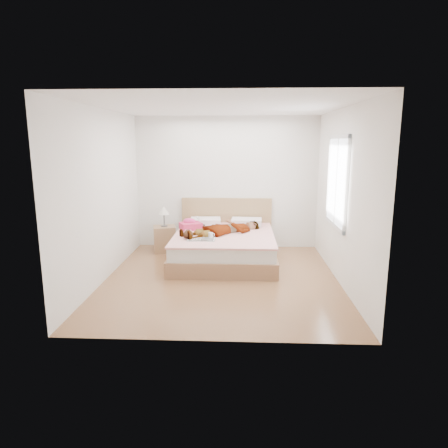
# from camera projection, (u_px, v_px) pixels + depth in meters

# --- Properties ---
(ground) EXTENTS (4.00, 4.00, 0.00)m
(ground) POSITION_uv_depth(u_px,v_px,m) (221.00, 279.00, 6.25)
(ground) COLOR #53311A
(ground) RESTS_ON ground
(woman) EXTENTS (1.64, 1.42, 0.22)m
(woman) POSITION_uv_depth(u_px,v_px,m) (224.00, 227.00, 7.10)
(woman) COLOR white
(woman) RESTS_ON bed
(hair) EXTENTS (0.44, 0.52, 0.07)m
(hair) POSITION_uv_depth(u_px,v_px,m) (195.00, 225.00, 7.58)
(hair) COLOR black
(hair) RESTS_ON bed
(phone) EXTENTS (0.09, 0.11, 0.05)m
(phone) POSITION_uv_depth(u_px,v_px,m) (198.00, 218.00, 7.50)
(phone) COLOR silver
(phone) RESTS_ON bed
(room_shell) EXTENTS (4.00, 4.00, 4.00)m
(room_shell) POSITION_uv_depth(u_px,v_px,m) (337.00, 182.00, 6.16)
(room_shell) COLOR white
(room_shell) RESTS_ON ground
(bed) EXTENTS (1.80, 2.08, 1.00)m
(bed) POSITION_uv_depth(u_px,v_px,m) (224.00, 245.00, 7.21)
(bed) COLOR brown
(bed) RESTS_ON ground
(towel) EXTENTS (0.47, 0.44, 0.20)m
(towel) POSITION_uv_depth(u_px,v_px,m) (190.00, 225.00, 7.41)
(towel) COLOR #CF385F
(towel) RESTS_ON bed
(magazine) EXTENTS (0.46, 0.30, 0.03)m
(magazine) POSITION_uv_depth(u_px,v_px,m) (201.00, 239.00, 6.62)
(magazine) COLOR silver
(magazine) RESTS_ON bed
(coffee_mug) EXTENTS (0.12, 0.10, 0.09)m
(coffee_mug) POSITION_uv_depth(u_px,v_px,m) (211.00, 235.00, 6.74)
(coffee_mug) COLOR white
(coffee_mug) RESTS_ON bed
(plush_toy) EXTENTS (0.19, 0.27, 0.14)m
(plush_toy) POSITION_uv_depth(u_px,v_px,m) (188.00, 234.00, 6.70)
(plush_toy) COLOR black
(plush_toy) RESTS_ON bed
(nightstand) EXTENTS (0.49, 0.46, 0.89)m
(nightstand) POSITION_uv_depth(u_px,v_px,m) (165.00, 237.00, 7.73)
(nightstand) COLOR olive
(nightstand) RESTS_ON ground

